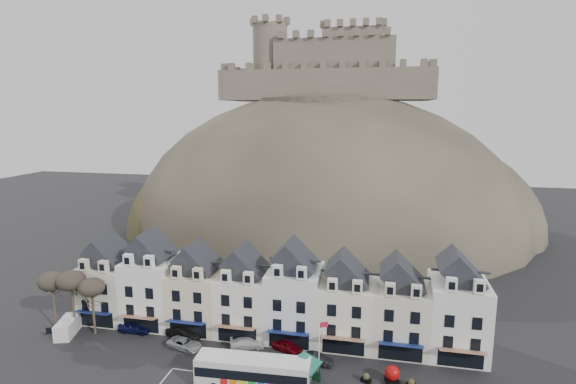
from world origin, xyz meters
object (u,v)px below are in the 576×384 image
object	(u,v)px
red_buoy	(392,374)
car_charcoal	(317,359)
car_maroon	(287,346)
white_van	(68,327)
car_navy	(135,327)
car_silver	(184,344)
flagpole	(320,346)
bus_shelter	(304,359)
car_black	(183,333)
car_white	(247,343)
bus	(253,371)

from	to	relation	value
red_buoy	car_charcoal	xyz separation A→B (m)	(-8.69, 2.03, -0.42)
red_buoy	car_maroon	world-z (taller)	red_buoy
car_maroon	car_charcoal	size ratio (longest dim) A/B	1.08
white_van	car_charcoal	world-z (taller)	white_van
car_navy	car_silver	bearing A→B (deg)	-106.94
car_silver	car_maroon	xyz separation A→B (m)	(12.82, 2.09, 0.07)
flagpole	white_van	world-z (taller)	flagpole
red_buoy	car_silver	xyz separation A→B (m)	(-25.60, 2.03, -0.42)
white_van	bus_shelter	bearing A→B (deg)	-24.25
car_black	car_maroon	xyz separation A→B (m)	(14.02, -0.23, -0.08)
car_silver	car_white	world-z (taller)	car_silver
car_silver	bus	bearing A→B (deg)	-104.77
white_van	car_navy	distance (m)	8.82
red_buoy	car_navy	bearing A→B (deg)	172.40
bus	red_buoy	size ratio (longest dim) A/B	6.06
flagpole	car_charcoal	size ratio (longest dim) A/B	1.86
flagpole	white_van	distance (m)	34.80
bus_shelter	car_charcoal	xyz separation A→B (m)	(0.77, 4.39, -2.50)
car_silver	car_maroon	distance (m)	12.99
flagpole	car_silver	xyz separation A→B (m)	(-17.67, 3.18, -3.46)
bus	car_silver	bearing A→B (deg)	148.08
car_maroon	white_van	bearing A→B (deg)	118.86
flagpole	car_white	bearing A→B (deg)	153.14
flagpole	car_black	distance (m)	19.93
flagpole	bus_shelter	bearing A→B (deg)	-141.75
bus_shelter	car_white	distance (m)	10.75
car_charcoal	flagpole	bearing A→B (deg)	-158.60
car_charcoal	car_navy	bearing A→B (deg)	92.20
white_van	car_maroon	xyz separation A→B (m)	(29.65, 2.00, -0.35)
bus_shelter	car_white	bearing A→B (deg)	158.72
car_silver	car_charcoal	size ratio (longest dim) A/B	1.16
flagpole	car_navy	distance (m)	26.85
flagpole	car_white	size ratio (longest dim) A/B	1.65
bus	car_maroon	distance (m)	8.46
car_silver	car_white	xyz separation A→B (m)	(7.75, 1.85, -0.00)
car_navy	bus	bearing A→B (deg)	-114.28
bus_shelter	flagpole	bearing A→B (deg)	53.60
white_van	car_charcoal	size ratio (longest dim) A/B	1.29
bus_shelter	car_navy	size ratio (longest dim) A/B	1.36
flagpole	car_silver	world-z (taller)	flagpole
white_van	bus	bearing A→B (deg)	-29.00
red_buoy	car_silver	distance (m)	25.68
bus	car_white	xyz separation A→B (m)	(-3.08, 7.89, -1.31)
bus	car_charcoal	world-z (taller)	bus
car_black	car_charcoal	bearing A→B (deg)	-83.09
car_white	car_maroon	size ratio (longest dim) A/B	1.04
flagpole	red_buoy	bearing A→B (deg)	8.24
car_silver	car_charcoal	xyz separation A→B (m)	(16.91, 0.00, 0.00)
car_navy	car_black	distance (m)	7.16
bus_shelter	car_maroon	xyz separation A→B (m)	(-3.32, 6.48, -2.43)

